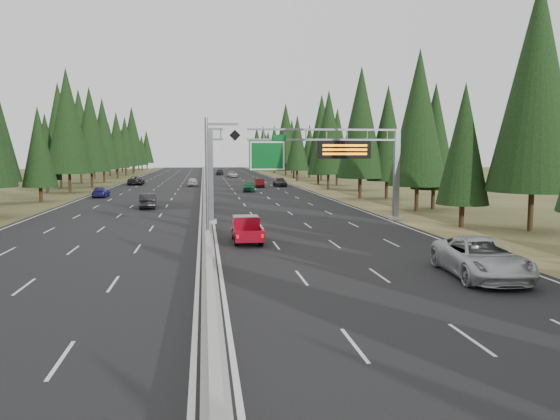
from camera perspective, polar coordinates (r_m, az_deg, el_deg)
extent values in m
cube|color=black|center=(90.22, -7.82, 2.24)|extent=(32.00, 260.00, 0.08)
cube|color=olive|center=(92.00, 3.34, 2.35)|extent=(3.60, 260.00, 0.06)
cube|color=#3F411E|center=(91.92, -18.99, 2.03)|extent=(3.60, 260.00, 0.06)
cube|color=#999994|center=(90.21, -7.82, 2.36)|extent=(0.70, 260.00, 0.30)
cube|color=#999994|center=(90.18, -7.83, 2.61)|extent=(0.30, 260.00, 0.60)
cube|color=slate|center=(45.07, -7.27, 3.55)|extent=(0.45, 0.45, 7.80)
cube|color=#999994|center=(45.39, -7.21, -1.19)|extent=(0.90, 0.90, 0.30)
cube|color=slate|center=(47.96, 12.06, 3.61)|extent=(0.45, 0.45, 7.80)
cube|color=#999994|center=(48.25, 11.97, -0.85)|extent=(0.90, 0.90, 0.30)
cube|color=slate|center=(45.86, 2.72, 8.40)|extent=(15.85, 0.35, 0.16)
cube|color=slate|center=(45.83, 2.72, 7.35)|extent=(15.85, 0.35, 0.16)
cube|color=#054C19|center=(45.08, -1.35, 5.69)|extent=(3.00, 0.10, 2.50)
cube|color=silver|center=(45.02, -1.34, 5.69)|extent=(2.85, 0.02, 2.35)
cube|color=#054C19|center=(45.22, -0.08, 7.59)|extent=(1.10, 0.10, 0.45)
cube|color=black|center=(46.23, 6.73, 6.28)|extent=(4.50, 0.40, 1.50)
cube|color=orange|center=(46.02, 6.81, 6.72)|extent=(3.80, 0.02, 0.18)
cube|color=orange|center=(46.02, 6.80, 6.28)|extent=(3.80, 0.02, 0.18)
cube|color=orange|center=(46.02, 6.80, 5.84)|extent=(3.80, 0.02, 0.18)
cylinder|color=slate|center=(35.08, -7.64, 3.02)|extent=(0.20, 0.20, 8.00)
cube|color=#999994|center=(35.49, -7.55, -3.28)|extent=(0.50, 0.50, 0.20)
cube|color=slate|center=(35.10, -6.07, 8.92)|extent=(2.00, 0.15, 0.15)
cube|color=silver|center=(34.97, -4.73, 7.14)|extent=(1.50, 0.06, 1.80)
cylinder|color=black|center=(45.45, 18.45, -0.58)|extent=(0.40, 0.40, 1.81)
cone|color=black|center=(45.18, 18.69, 6.58)|extent=(4.08, 4.08, 9.52)
cylinder|color=black|center=(44.95, 24.72, -0.13)|extent=(0.40, 0.40, 3.00)
cone|color=black|center=(45.02, 25.25, 11.81)|extent=(6.74, 6.74, 15.74)
cylinder|color=black|center=(56.52, 14.08, 1.17)|extent=(0.40, 0.40, 2.58)
cone|color=black|center=(56.44, 14.29, 9.35)|extent=(5.80, 5.80, 13.54)
cylinder|color=black|center=(59.31, 15.69, 1.11)|extent=(0.40, 0.40, 2.09)
cone|color=black|center=(59.14, 15.87, 7.44)|extent=(4.71, 4.71, 10.99)
cylinder|color=black|center=(70.34, 8.36, 2.24)|extent=(0.40, 0.40, 2.67)
cone|color=black|center=(70.30, 8.46, 9.05)|extent=(6.01, 6.01, 14.03)
cylinder|color=black|center=(71.54, 11.06, 2.11)|extent=(0.40, 0.40, 2.31)
cone|color=black|center=(71.43, 11.18, 7.89)|extent=(5.20, 5.20, 12.12)
cylinder|color=black|center=(86.93, 5.06, 2.93)|extent=(0.40, 0.40, 2.51)
cone|color=black|center=(86.87, 5.10, 8.10)|extent=(5.64, 5.64, 13.17)
cylinder|color=black|center=(86.09, 8.30, 2.69)|extent=(0.40, 0.40, 1.99)
cone|color=black|center=(85.97, 8.36, 6.84)|extent=(4.48, 4.48, 10.46)
cylinder|color=black|center=(101.63, 4.01, 3.18)|extent=(0.40, 0.40, 1.80)
cone|color=black|center=(101.51, 4.03, 6.36)|extent=(4.05, 4.05, 9.45)
cylinder|color=black|center=(99.02, 5.95, 3.21)|extent=(0.40, 0.40, 2.21)
cone|color=black|center=(98.93, 5.99, 7.21)|extent=(4.98, 4.98, 11.62)
cylinder|color=black|center=(113.83, 1.81, 3.59)|extent=(0.40, 0.40, 2.18)
cone|color=black|center=(113.75, 1.82, 7.02)|extent=(4.90, 4.90, 11.43)
cylinder|color=black|center=(116.73, 4.33, 3.82)|extent=(0.40, 0.40, 2.92)
cone|color=black|center=(116.74, 4.36, 8.29)|extent=(6.56, 6.56, 15.31)
cylinder|color=black|center=(128.24, 1.45, 3.78)|extent=(0.40, 0.40, 1.79)
cone|color=black|center=(128.14, 1.46, 6.27)|extent=(4.02, 4.02, 9.37)
cylinder|color=black|center=(129.76, 3.08, 3.85)|extent=(0.40, 0.40, 2.01)
cone|color=black|center=(129.68, 3.10, 6.63)|extent=(4.53, 4.53, 10.58)
cylinder|color=black|center=(142.55, 0.60, 4.24)|extent=(0.40, 0.40, 2.99)
cone|color=black|center=(142.57, 0.60, 8.00)|extent=(6.73, 6.73, 15.70)
cylinder|color=black|center=(141.97, 1.76, 4.11)|extent=(0.40, 0.40, 2.37)
cone|color=black|center=(141.92, 1.77, 7.10)|extent=(5.34, 5.34, 12.46)
cylinder|color=black|center=(157.33, -0.59, 4.27)|extent=(0.40, 0.40, 2.20)
cone|color=black|center=(157.27, -0.60, 6.77)|extent=(4.95, 4.95, 11.56)
cylinder|color=black|center=(157.89, 1.23, 4.32)|extent=(0.40, 0.40, 2.46)
cone|color=black|center=(157.86, 1.24, 7.11)|extent=(5.55, 5.55, 12.94)
cylinder|color=black|center=(171.15, -1.47, 4.35)|extent=(0.40, 0.40, 1.88)
cone|color=black|center=(171.08, -1.48, 6.32)|extent=(4.24, 4.24, 9.89)
cylinder|color=black|center=(174.04, 0.28, 4.37)|extent=(0.40, 0.40, 1.84)
cone|color=black|center=(173.97, 0.28, 6.27)|extent=(4.15, 4.15, 9.68)
cylinder|color=black|center=(188.24, -1.75, 4.58)|extent=(0.40, 0.40, 2.40)
cone|color=black|center=(188.20, -1.75, 6.86)|extent=(5.39, 5.39, 12.58)
cylinder|color=black|center=(187.21, -0.55, 4.49)|extent=(0.40, 0.40, 1.84)
cone|color=black|center=(187.14, -0.55, 6.24)|extent=(4.13, 4.13, 9.64)
cylinder|color=black|center=(201.67, -2.42, 4.68)|extent=(0.40, 0.40, 2.46)
cone|color=black|center=(201.64, -2.43, 6.86)|extent=(5.53, 5.53, 12.89)
cylinder|color=black|center=(201.68, -1.24, 4.65)|extent=(0.40, 0.40, 2.22)
cone|color=black|center=(201.63, -1.24, 6.62)|extent=(4.99, 4.99, 11.64)
cylinder|color=black|center=(71.24, -23.71, 1.50)|extent=(0.40, 0.40, 1.82)
cone|color=black|center=(71.07, -23.91, 6.08)|extent=(4.10, 4.10, 9.56)
cylinder|color=black|center=(85.13, -21.10, 2.62)|extent=(0.40, 0.40, 2.88)
cone|color=black|center=(85.14, -21.33, 8.68)|extent=(6.49, 6.49, 15.14)
cylinder|color=black|center=(87.79, -23.13, 2.30)|extent=(0.40, 0.40, 1.87)
cone|color=black|center=(87.65, -23.29, 6.12)|extent=(4.21, 4.21, 9.83)
cylinder|color=black|center=(97.92, -19.06, 3.03)|extent=(0.40, 0.40, 2.71)
cone|color=black|center=(97.90, -19.23, 7.98)|extent=(6.09, 6.09, 14.21)
cylinder|color=black|center=(99.49, -21.91, 3.00)|extent=(0.40, 0.40, 2.82)
cone|color=black|center=(99.49, -22.11, 8.07)|extent=(6.34, 6.34, 14.80)
cylinder|color=black|center=(113.91, -17.89, 3.43)|extent=(0.40, 0.40, 2.66)
cone|color=black|center=(113.88, -18.03, 7.60)|extent=(5.98, 5.98, 13.95)
cylinder|color=black|center=(113.11, -20.06, 3.40)|extent=(0.40, 0.40, 2.90)
cone|color=black|center=(113.11, -20.22, 7.99)|extent=(6.53, 6.53, 15.23)
cylinder|color=black|center=(129.72, -16.60, 3.70)|extent=(0.40, 0.40, 2.42)
cone|color=black|center=(129.67, -16.71, 7.04)|extent=(5.45, 5.45, 12.72)
cylinder|color=black|center=(131.08, -18.82, 3.53)|extent=(0.40, 0.40, 1.89)
cone|color=black|center=(130.99, -18.90, 6.10)|extent=(4.24, 4.24, 9.90)
cylinder|color=black|center=(143.44, -15.80, 3.91)|extent=(0.40, 0.40, 2.39)
cone|color=black|center=(143.39, -15.88, 6.90)|extent=(5.38, 5.38, 12.56)
cylinder|color=black|center=(144.40, -17.35, 3.83)|extent=(0.40, 0.40, 2.16)
cone|color=black|center=(144.33, -17.44, 6.51)|extent=(4.87, 4.87, 11.36)
cylinder|color=black|center=(156.67, -15.11, 4.19)|extent=(0.40, 0.40, 2.97)
cone|color=black|center=(156.68, -15.20, 7.58)|extent=(6.68, 6.68, 15.58)
cylinder|color=black|center=(157.30, -16.73, 4.05)|extent=(0.40, 0.40, 2.40)
cone|color=black|center=(157.26, -16.82, 6.78)|extent=(5.40, 5.40, 12.60)
cylinder|color=black|center=(170.66, -14.99, 4.17)|extent=(0.40, 0.40, 2.01)
cone|color=black|center=(170.60, -15.04, 6.27)|extent=(4.52, 4.52, 10.55)
cylinder|color=black|center=(173.73, -16.15, 4.18)|extent=(0.40, 0.40, 2.11)
cone|color=black|center=(173.67, -16.22, 6.35)|extent=(4.75, 4.75, 11.08)
cylinder|color=black|center=(185.73, -14.21, 4.30)|extent=(0.40, 0.40, 1.88)
cone|color=black|center=(185.67, -14.26, 6.11)|extent=(4.22, 4.22, 9.85)
cylinder|color=black|center=(186.65, -15.11, 4.35)|extent=(0.40, 0.40, 2.31)
cone|color=black|center=(186.61, -15.17, 6.56)|extent=(5.19, 5.19, 12.12)
cylinder|color=black|center=(202.66, -13.72, 4.49)|extent=(0.40, 0.40, 2.23)
cone|color=black|center=(202.62, -13.77, 6.45)|extent=(5.01, 5.01, 11.68)
cylinder|color=black|center=(201.36, -14.55, 4.43)|extent=(0.40, 0.40, 2.01)
cone|color=black|center=(201.31, -14.60, 6.22)|extent=(4.53, 4.53, 10.57)
imported|color=#B4B4B9|center=(27.22, 20.29, -4.71)|extent=(3.66, 6.83, 1.82)
cylinder|color=black|center=(34.03, -4.55, -3.21)|extent=(0.27, 0.71, 0.71)
cylinder|color=black|center=(34.15, -2.01, -3.16)|extent=(0.27, 0.71, 0.71)
cylinder|color=black|center=(36.93, -4.82, -2.49)|extent=(0.27, 0.71, 0.71)
cylinder|color=black|center=(37.04, -2.48, -2.44)|extent=(0.27, 0.71, 0.71)
cube|color=maroon|center=(35.55, -3.48, -2.59)|extent=(1.78, 4.99, 0.27)
cube|color=maroon|center=(36.26, -3.58, -1.43)|extent=(1.69, 1.96, 0.98)
cube|color=black|center=(36.23, -3.59, -1.01)|extent=(1.52, 1.69, 0.49)
cube|color=maroon|center=(34.13, -4.72, -2.43)|extent=(0.09, 2.14, 0.53)
cube|color=maroon|center=(34.27, -1.89, -2.38)|extent=(0.09, 2.14, 0.53)
cube|color=maroon|center=(33.14, -3.16, -2.67)|extent=(1.78, 0.09, 0.53)
imported|color=#13532B|center=(81.82, -3.25, 2.46)|extent=(2.14, 4.51, 1.49)
imported|color=#520B0F|center=(92.19, -2.15, 2.83)|extent=(1.68, 4.29, 1.39)
imported|color=black|center=(94.16, 0.00, 2.92)|extent=(2.12, 5.04, 1.45)
imported|color=silver|center=(130.74, -4.98, 3.73)|extent=(2.62, 4.90, 1.31)
imported|color=black|center=(144.00, -6.31, 3.97)|extent=(2.09, 4.68, 1.56)
imported|color=black|center=(58.87, -13.64, 0.93)|extent=(1.91, 4.74, 1.53)
imported|color=navy|center=(75.05, -18.21, 1.77)|extent=(1.95, 4.54, 1.30)
imported|color=#B3B3B3|center=(96.40, -9.11, 2.93)|extent=(1.91, 4.44, 1.49)
imported|color=black|center=(102.34, -14.79, 3.01)|extent=(2.77, 5.79, 1.59)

